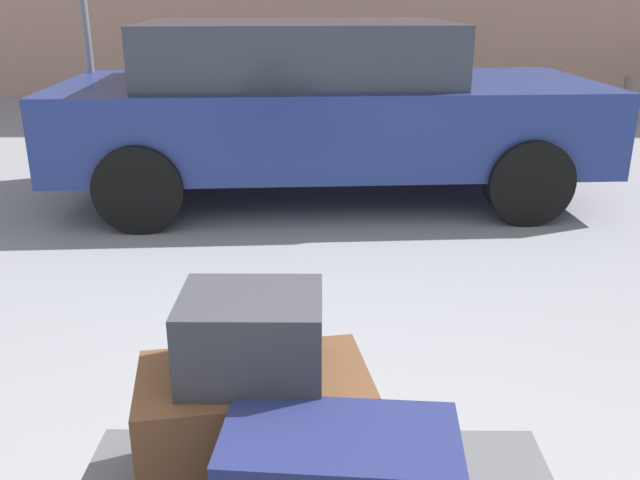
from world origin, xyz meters
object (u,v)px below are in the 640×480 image
object	(u,v)px
duffel_bag_charcoal_topmost_pile	(252,335)
bollard_kerb_mid	(630,100)
duffel_bag_brown_rear_right	(255,426)
no_parking_sign	(83,2)
bollard_kerb_near	(535,100)
parked_car	(321,105)

from	to	relation	value
duffel_bag_charcoal_topmost_pile	bollard_kerb_mid	xyz separation A→B (m)	(4.20, 7.46, -0.49)
duffel_bag_brown_rear_right	no_parking_sign	distance (m)	5.11
duffel_bag_charcoal_topmost_pile	bollard_kerb_near	xyz separation A→B (m)	(2.95, 7.46, -0.49)
duffel_bag_brown_rear_right	parked_car	size ratio (longest dim) A/B	0.14
parked_car	bollard_kerb_near	bearing A→B (deg)	50.76
duffel_bag_brown_rear_right	no_parking_sign	bearing A→B (deg)	102.45
bollard_kerb_mid	no_parking_sign	size ratio (longest dim) A/B	0.24
parked_car	bollard_kerb_mid	world-z (taller)	parked_car
duffel_bag_charcoal_topmost_pile	parked_car	bearing A→B (deg)	87.68
parked_car	bollard_kerb_mid	bearing A→B (deg)	40.22
bollard_kerb_near	no_parking_sign	world-z (taller)	no_parking_sign
duffel_bag_brown_rear_right	bollard_kerb_near	distance (m)	8.02
bollard_kerb_mid	no_parking_sign	world-z (taller)	no_parking_sign
duffel_bag_brown_rear_right	bollard_kerb_mid	world-z (taller)	duffel_bag_brown_rear_right
duffel_bag_brown_rear_right	parked_car	distance (m)	4.05
bollard_kerb_near	bollard_kerb_mid	xyz separation A→B (m)	(1.25, 0.00, 0.00)
duffel_bag_charcoal_topmost_pile	bollard_kerb_mid	distance (m)	8.57
duffel_bag_charcoal_topmost_pile	bollard_kerb_near	distance (m)	8.03
parked_car	no_parking_sign	size ratio (longest dim) A/B	1.75
bollard_kerb_near	bollard_kerb_mid	bearing A→B (deg)	0.00
duffel_bag_brown_rear_right	bollard_kerb_near	size ratio (longest dim) A/B	1.03
duffel_bag_charcoal_topmost_pile	no_parking_sign	bearing A→B (deg)	112.33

